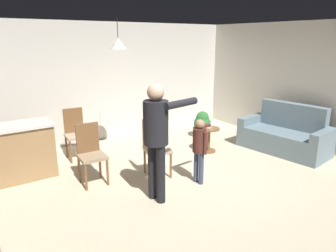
{
  "coord_description": "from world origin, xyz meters",
  "views": [
    {
      "loc": [
        -3.12,
        -3.59,
        2.34
      ],
      "look_at": [
        -0.43,
        0.31,
        1.0
      ],
      "focal_mm": 33.26,
      "sensor_mm": 36.0,
      "label": 1
    }
  ],
  "objects_px": {
    "person_child": "(200,144)",
    "kitchen_counter": "(15,152)",
    "side_table_by_couch": "(209,137)",
    "potted_plant_corner": "(202,123)",
    "spare_remote_on_table": "(208,127)",
    "dining_chair_by_counter": "(91,151)",
    "dining_chair_near_wall": "(153,147)",
    "person_adult": "(157,130)",
    "dining_chair_centre_back": "(75,132)",
    "couch_floral": "(285,136)"
  },
  "relations": [
    {
      "from": "side_table_by_couch",
      "to": "dining_chair_centre_back",
      "type": "height_order",
      "value": "dining_chair_centre_back"
    },
    {
      "from": "person_adult",
      "to": "kitchen_counter",
      "type": "bearing_deg",
      "value": -151.21
    },
    {
      "from": "kitchen_counter",
      "to": "spare_remote_on_table",
      "type": "bearing_deg",
      "value": -13.39
    },
    {
      "from": "side_table_by_couch",
      "to": "spare_remote_on_table",
      "type": "bearing_deg",
      "value": 162.17
    },
    {
      "from": "dining_chair_by_counter",
      "to": "spare_remote_on_table",
      "type": "relative_size",
      "value": 7.69
    },
    {
      "from": "dining_chair_by_counter",
      "to": "potted_plant_corner",
      "type": "bearing_deg",
      "value": -161.98
    },
    {
      "from": "dining_chair_near_wall",
      "to": "couch_floral",
      "type": "bearing_deg",
      "value": 94.41
    },
    {
      "from": "couch_floral",
      "to": "kitchen_counter",
      "type": "height_order",
      "value": "couch_floral"
    },
    {
      "from": "dining_chair_by_counter",
      "to": "dining_chair_near_wall",
      "type": "height_order",
      "value": "same"
    },
    {
      "from": "couch_floral",
      "to": "dining_chair_by_counter",
      "type": "relative_size",
      "value": 1.89
    },
    {
      "from": "couch_floral",
      "to": "person_adult",
      "type": "bearing_deg",
      "value": 87.18
    },
    {
      "from": "person_child",
      "to": "kitchen_counter",
      "type": "bearing_deg",
      "value": -132.95
    },
    {
      "from": "dining_chair_near_wall",
      "to": "dining_chair_by_counter",
      "type": "bearing_deg",
      "value": -97.8
    },
    {
      "from": "kitchen_counter",
      "to": "side_table_by_couch",
      "type": "relative_size",
      "value": 2.42
    },
    {
      "from": "side_table_by_couch",
      "to": "person_adult",
      "type": "bearing_deg",
      "value": -151.02
    },
    {
      "from": "person_child",
      "to": "potted_plant_corner",
      "type": "height_order",
      "value": "person_child"
    },
    {
      "from": "spare_remote_on_table",
      "to": "dining_chair_centre_back",
      "type": "bearing_deg",
      "value": 152.51
    },
    {
      "from": "dining_chair_by_counter",
      "to": "person_child",
      "type": "bearing_deg",
      "value": 147.7
    },
    {
      "from": "couch_floral",
      "to": "dining_chair_centre_back",
      "type": "bearing_deg",
      "value": 53.88
    },
    {
      "from": "dining_chair_by_counter",
      "to": "dining_chair_near_wall",
      "type": "distance_m",
      "value": 1.05
    },
    {
      "from": "kitchen_counter",
      "to": "side_table_by_couch",
      "type": "distance_m",
      "value": 3.71
    },
    {
      "from": "dining_chair_centre_back",
      "to": "dining_chair_by_counter",
      "type": "bearing_deg",
      "value": 87.42
    },
    {
      "from": "spare_remote_on_table",
      "to": "dining_chair_by_counter",
      "type": "bearing_deg",
      "value": -179.93
    },
    {
      "from": "person_adult",
      "to": "dining_chair_near_wall",
      "type": "bearing_deg",
      "value": 142.0
    },
    {
      "from": "person_adult",
      "to": "person_child",
      "type": "distance_m",
      "value": 0.97
    },
    {
      "from": "person_child",
      "to": "spare_remote_on_table",
      "type": "bearing_deg",
      "value": 127.72
    },
    {
      "from": "kitchen_counter",
      "to": "person_child",
      "type": "xyz_separation_m",
      "value": [
        2.47,
        -1.89,
        0.2
      ]
    },
    {
      "from": "person_adult",
      "to": "dining_chair_centre_back",
      "type": "height_order",
      "value": "person_adult"
    },
    {
      "from": "dining_chair_near_wall",
      "to": "spare_remote_on_table",
      "type": "relative_size",
      "value": 7.69
    },
    {
      "from": "person_child",
      "to": "dining_chair_centre_back",
      "type": "relative_size",
      "value": 1.1
    },
    {
      "from": "side_table_by_couch",
      "to": "dining_chair_by_counter",
      "type": "distance_m",
      "value": 2.61
    },
    {
      "from": "spare_remote_on_table",
      "to": "person_adult",
      "type": "bearing_deg",
      "value": -150.5
    },
    {
      "from": "person_child",
      "to": "dining_chair_centre_back",
      "type": "xyz_separation_m",
      "value": [
        -1.29,
        2.29,
        -0.14
      ]
    },
    {
      "from": "couch_floral",
      "to": "side_table_by_couch",
      "type": "xyz_separation_m",
      "value": [
        -1.37,
        0.88,
        -0.0
      ]
    },
    {
      "from": "person_adult",
      "to": "potted_plant_corner",
      "type": "distance_m",
      "value": 3.3
    },
    {
      "from": "kitchen_counter",
      "to": "side_table_by_couch",
      "type": "xyz_separation_m",
      "value": [
        3.6,
        -0.86,
        -0.15
      ]
    },
    {
      "from": "dining_chair_near_wall",
      "to": "potted_plant_corner",
      "type": "bearing_deg",
      "value": 133.43
    },
    {
      "from": "person_child",
      "to": "dining_chair_by_counter",
      "type": "bearing_deg",
      "value": -130.8
    },
    {
      "from": "side_table_by_couch",
      "to": "person_child",
      "type": "xyz_separation_m",
      "value": [
        -1.13,
        -1.03,
        0.36
      ]
    },
    {
      "from": "kitchen_counter",
      "to": "dining_chair_centre_back",
      "type": "relative_size",
      "value": 1.26
    },
    {
      "from": "dining_chair_near_wall",
      "to": "potted_plant_corner",
      "type": "xyz_separation_m",
      "value": [
        2.17,
        1.23,
        -0.19
      ]
    },
    {
      "from": "person_adult",
      "to": "spare_remote_on_table",
      "type": "bearing_deg",
      "value": 109.43
    },
    {
      "from": "person_adult",
      "to": "dining_chair_near_wall",
      "type": "relative_size",
      "value": 1.75
    },
    {
      "from": "potted_plant_corner",
      "to": "spare_remote_on_table",
      "type": "distance_m",
      "value": 1.03
    },
    {
      "from": "couch_floral",
      "to": "person_adult",
      "type": "xyz_separation_m",
      "value": [
        -3.39,
        -0.23,
        0.76
      ]
    },
    {
      "from": "person_child",
      "to": "dining_chair_near_wall",
      "type": "height_order",
      "value": "person_child"
    },
    {
      "from": "kitchen_counter",
      "to": "person_child",
      "type": "distance_m",
      "value": 3.12
    },
    {
      "from": "side_table_by_couch",
      "to": "dining_chair_by_counter",
      "type": "xyz_separation_m",
      "value": [
        -2.6,
        0.01,
        0.22
      ]
    },
    {
      "from": "person_child",
      "to": "couch_floral",
      "type": "bearing_deg",
      "value": 87.94
    },
    {
      "from": "side_table_by_couch",
      "to": "person_adult",
      "type": "xyz_separation_m",
      "value": [
        -2.01,
        -1.11,
        0.76
      ]
    }
  ]
}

